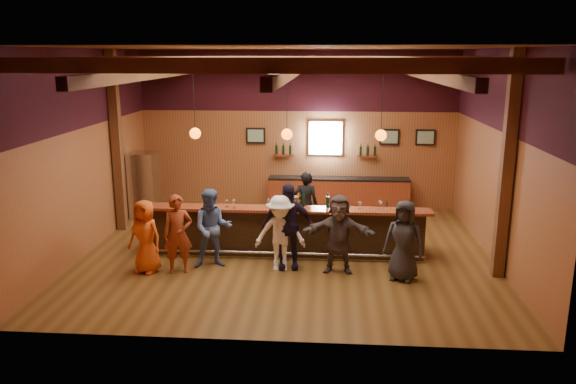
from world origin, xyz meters
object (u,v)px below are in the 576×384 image
Objects in this scene: bartender at (306,205)px; ice_bucket at (294,202)px; customer_denim at (213,228)px; customer_white at (280,233)px; customer_brown at (339,234)px; customer_dark at (404,241)px; bar_counter at (288,229)px; stainless_fridge at (144,185)px; customer_navy at (287,226)px; back_bar_cabinet at (339,194)px; customer_orange at (145,236)px; bottle_a at (304,200)px; customer_redvest at (178,234)px.

bartender is 1.43m from ice_bucket.
customer_white is at bearing -14.69° from customer_denim.
customer_brown reaches higher than customer_dark.
bar_counter is at bearing 24.25° from customer_denim.
customer_navy reaches higher than stainless_fridge.
back_bar_cabinet is 6.43m from customer_orange.
bottle_a is (-2.04, 1.31, 0.44)m from customer_dark.
back_bar_cabinet is at bearing 70.84° from customer_white.
bartender reaches higher than customer_white.
customer_dark is at bearing -27.67° from ice_bucket.
customer_denim reaches higher than customer_brown.
ice_bucket is (0.15, -0.30, 0.72)m from bar_counter.
back_bar_cabinet is at bearing 48.84° from customer_denim.
customer_denim is 1.06× the size of customer_white.
bartender is at bearing 76.08° from customer_navy.
bar_counter is 1.19m from customer_white.
customer_redvest is at bearing -176.71° from customer_white.
customer_dark is at bearing -11.58° from customer_white.
customer_white is at bearing -176.40° from customer_brown.
customer_dark is (1.27, -0.31, -0.01)m from customer_brown.
customer_denim reaches higher than bar_counter.
customer_brown is (1.20, -0.01, 0.02)m from customer_white.
back_bar_cabinet is 2.51× the size of customer_white.
bottle_a is at bearing 87.56° from bartender.
ice_bucket is (-1.04, -3.87, 0.76)m from back_bar_cabinet.
customer_denim is at bearing -53.41° from stainless_fridge.
bottle_a is at bearing 62.05° from customer_white.
customer_denim is (-2.69, -4.64, 0.37)m from back_bar_cabinet.
bottle_a is (0.21, 0.13, 0.01)m from ice_bucket.
customer_denim is at bearing -154.27° from bottle_a.
bar_counter is 3.76m from back_bar_cabinet.
customer_orange is at bearing -177.50° from customer_navy.
stainless_fridge is 1.10× the size of customer_brown.
customer_denim is at bearing 175.36° from customer_navy.
bar_counter is 3.85× the size of bartender.
customer_white reaches higher than ice_bucket.
customer_dark is (1.21, -5.05, 0.33)m from back_bar_cabinet.
customer_redvest is 0.73m from customer_denim.
customer_white is at bearing -93.99° from bar_counter.
customer_denim is 2.81m from bartender.
customer_navy is at bearing -169.19° from customer_dark.
bartender reaches higher than bottle_a.
back_bar_cabinet is at bearing 41.51° from customer_redvest.
stainless_fridge is 1.10× the size of customer_redvest.
customer_redvest is 1.01× the size of customer_dark.
customer_brown reaches higher than bottle_a.
customer_redvest is at bearing -171.41° from customer_brown.
back_bar_cabinet is 4.75m from customer_brown.
stainless_fridge is at bearing 115.55° from customer_denim.
bar_counter is 3.45× the size of customer_navy.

